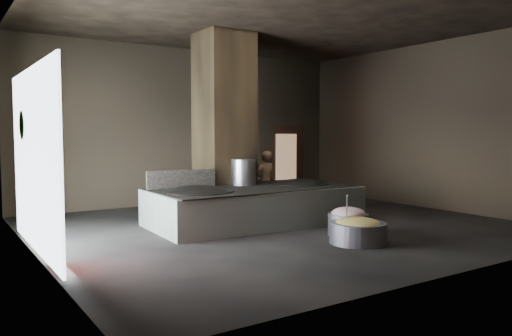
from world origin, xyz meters
TOP-DOWN VIEW (x-y plane):
  - floor at (0.00, 0.00)m, footprint 10.00×9.00m
  - ceiling at (0.00, 0.00)m, footprint 10.00×9.00m
  - back_wall at (0.00, 4.55)m, footprint 10.00×0.10m
  - front_wall at (0.00, -4.55)m, footprint 10.00×0.10m
  - left_wall at (-5.05, 0.00)m, footprint 0.10×9.00m
  - right_wall at (5.05, 0.00)m, footprint 0.10×9.00m
  - pillar at (-0.30, 1.90)m, footprint 1.20×1.20m
  - hearth_platform at (-0.29, 0.54)m, footprint 4.75×2.40m
  - platform_cap at (-0.29, 0.54)m, footprint 4.57×2.19m
  - wok_left at (-1.74, 0.49)m, footprint 1.47×1.47m
  - wok_left_rim at (-1.74, 0.49)m, footprint 1.50×1.50m
  - wok_right at (1.06, 0.59)m, footprint 1.37×1.37m
  - wok_right_rim at (1.06, 0.59)m, footprint 1.40×1.40m
  - stock_pot at (-0.24, 1.09)m, footprint 0.57×0.57m
  - splash_guard at (-1.74, 1.29)m, footprint 1.63×0.12m
  - cook at (0.98, 1.96)m, footprint 0.60×0.40m
  - veg_basin at (0.21, -2.23)m, footprint 1.32×1.32m
  - veg_fill at (0.21, -2.23)m, footprint 0.87×0.87m
  - ladle at (0.06, -2.08)m, footprint 0.30×0.34m
  - meat_basin at (0.53, -1.64)m, footprint 1.05×1.05m
  - meat_fill at (0.53, -1.64)m, footprint 0.67×0.67m
  - doorway_near at (1.20, 4.45)m, footprint 1.18×0.08m
  - doorway_near_glow at (1.04, 4.66)m, footprint 0.89×0.04m
  - doorway_far at (3.60, 4.45)m, footprint 1.18×0.08m
  - doorway_far_glow at (3.47, 4.39)m, footprint 0.82×0.04m
  - left_opening at (-4.95, 0.20)m, footprint 0.04×4.20m
  - pavilion_sliver at (-4.88, -1.10)m, footprint 0.05×0.90m
  - tree_silhouette at (-4.85, 1.30)m, footprint 0.28×1.10m

SIDE VIEW (x-z plane):
  - floor at x=0.00m, z-range -0.10..0.00m
  - veg_basin at x=0.21m, z-range 0.00..0.39m
  - meat_basin at x=0.53m, z-range 0.00..0.44m
  - veg_fill at x=0.21m, z-range 0.22..0.48m
  - hearth_platform at x=-0.29m, z-range 0.00..0.81m
  - meat_fill at x=0.53m, z-range 0.32..0.58m
  - ladle at x=0.06m, z-range 0.17..0.93m
  - wok_left at x=-1.74m, z-range 0.55..0.95m
  - wok_right at x=1.06m, z-range 0.56..0.94m
  - cook at x=0.98m, z-range 0.00..1.59m
  - platform_cap at x=-0.29m, z-range 0.80..0.83m
  - wok_left_rim at x=-1.74m, z-range 0.79..0.85m
  - wok_right_rim at x=1.06m, z-range 0.79..0.85m
  - pavilion_sliver at x=-4.88m, z-range 0.00..1.70m
  - splash_guard at x=-1.74m, z-range 0.83..1.23m
  - doorway_near_glow at x=1.04m, z-range 0.00..2.10m
  - doorway_far_glow at x=3.47m, z-range 0.08..2.02m
  - doorway_near at x=1.20m, z-range -0.09..2.29m
  - doorway_far at x=3.60m, z-range -0.09..2.29m
  - stock_pot at x=-0.24m, z-range 0.83..1.43m
  - left_opening at x=-4.95m, z-range 0.05..3.15m
  - tree_silhouette at x=-4.85m, z-range 1.65..2.75m
  - back_wall at x=0.00m, z-range 0.00..4.50m
  - front_wall at x=0.00m, z-range 0.00..4.50m
  - left_wall at x=-5.05m, z-range 0.00..4.50m
  - right_wall at x=5.05m, z-range 0.00..4.50m
  - pillar at x=-0.30m, z-range 0.00..4.50m
  - ceiling at x=0.00m, z-range 4.50..4.60m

